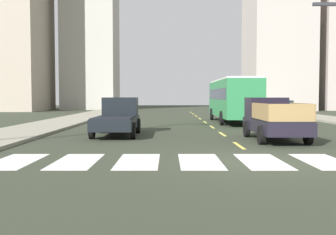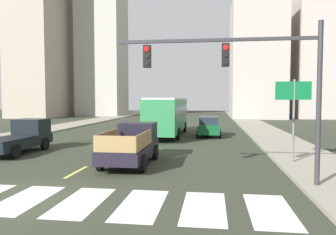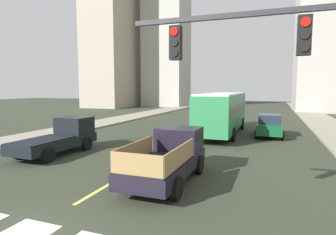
{
  "view_description": "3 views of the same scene",
  "coord_description": "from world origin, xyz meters",
  "views": [
    {
      "loc": [
        -2.91,
        -12.29,
        2.01
      ],
      "look_at": [
        -2.94,
        10.48,
        0.81
      ],
      "focal_mm": 42.72,
      "sensor_mm": 36.0,
      "label": 1
    },
    {
      "loc": [
        5.98,
        -9.61,
        3.25
      ],
      "look_at": [
        2.42,
        16.41,
        1.74
      ],
      "focal_mm": 34.79,
      "sensor_mm": 36.0,
      "label": 2
    },
    {
      "loc": [
        5.85,
        -4.26,
        3.72
      ],
      "look_at": [
        -0.87,
        13.78,
        1.71
      ],
      "focal_mm": 30.11,
      "sensor_mm": 36.0,
      "label": 3
    }
  ],
  "objects": [
    {
      "name": "sidewalk_left",
      "position": [
        -10.98,
        18.0,
        0.07
      ],
      "size": [
        3.7,
        110.0,
        0.15
      ],
      "primitive_type": "cube",
      "color": "gray",
      "rests_on": "ground"
    },
    {
      "name": "block_mid_right",
      "position": [
        13.38,
        47.74,
        9.8
      ],
      "size": [
        8.55,
        11.18,
        19.6
      ],
      "primitive_type": "cube",
      "color": "#ACA39A",
      "rests_on": "ground"
    },
    {
      "name": "sedan_near_left",
      "position": [
        5.68,
        18.68,
        0.86
      ],
      "size": [
        2.02,
        4.4,
        1.72
      ],
      "rotation": [
        0.0,
        0.0,
        -0.03
      ],
      "color": "#125227",
      "rests_on": "ground"
    },
    {
      "name": "lane_dash_6",
      "position": [
        0.0,
        34.0,
        0.0
      ],
      "size": [
        0.16,
        2.4,
        0.01
      ],
      "primitive_type": "cube",
      "color": "#DFD055",
      "rests_on": "ground"
    },
    {
      "name": "pickup_dark",
      "position": [
        -5.54,
        8.61,
        0.92
      ],
      "size": [
        2.18,
        5.2,
        1.96
      ],
      "rotation": [
        0.0,
        0.0,
        0.05
      ],
      "color": "black",
      "rests_on": "ground"
    },
    {
      "name": "block_low_left",
      "position": [
        -15.11,
        51.28,
        14.36
      ],
      "size": [
        8.07,
        8.2,
        28.72
      ],
      "primitive_type": "cube",
      "color": "#A9A69B",
      "rests_on": "ground"
    },
    {
      "name": "lane_dash_0",
      "position": [
        0.0,
        4.0,
        0.0
      ],
      "size": [
        0.16,
        2.4,
        0.01
      ],
      "primitive_type": "cube",
      "color": "#DFD055",
      "rests_on": "ground"
    },
    {
      "name": "lane_dash_4",
      "position": [
        0.0,
        24.0,
        0.0
      ],
      "size": [
        0.16,
        2.4,
        0.01
      ],
      "primitive_type": "cube",
      "color": "#DFD055",
      "rests_on": "ground"
    },
    {
      "name": "lane_dash_7",
      "position": [
        0.0,
        39.0,
        0.0
      ],
      "size": [
        0.16,
        2.4,
        0.01
      ],
      "primitive_type": "cube",
      "color": "#DFD055",
      "rests_on": "ground"
    },
    {
      "name": "lane_dash_1",
      "position": [
        0.0,
        9.0,
        0.0
      ],
      "size": [
        0.16,
        2.4,
        0.01
      ],
      "primitive_type": "cube",
      "color": "#DFD055",
      "rests_on": "ground"
    },
    {
      "name": "lane_dash_2",
      "position": [
        0.0,
        14.0,
        0.0
      ],
      "size": [
        0.16,
        2.4,
        0.01
      ],
      "primitive_type": "cube",
      "color": "#DFD055",
      "rests_on": "ground"
    },
    {
      "name": "lane_dash_5",
      "position": [
        0.0,
        29.0,
        0.0
      ],
      "size": [
        0.16,
        2.4,
        0.01
      ],
      "primitive_type": "cube",
      "color": "#DFD055",
      "rests_on": "ground"
    },
    {
      "name": "city_bus",
      "position": [
        2.09,
        18.53,
        1.95
      ],
      "size": [
        2.72,
        10.8,
        3.32
      ],
      "rotation": [
        0.0,
        0.0,
        0.02
      ],
      "color": "#2B7E46",
      "rests_on": "ground"
    },
    {
      "name": "pickup_stakebed",
      "position": [
        1.98,
        6.34,
        0.94
      ],
      "size": [
        2.18,
        5.2,
        1.96
      ],
      "rotation": [
        0.0,
        0.0,
        0.02
      ],
      "color": "black",
      "rests_on": "ground"
    },
    {
      "name": "lane_dash_3",
      "position": [
        0.0,
        19.0,
        0.0
      ],
      "size": [
        0.16,
        2.4,
        0.01
      ],
      "primitive_type": "cube",
      "color": "#DFD055",
      "rests_on": "ground"
    }
  ]
}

